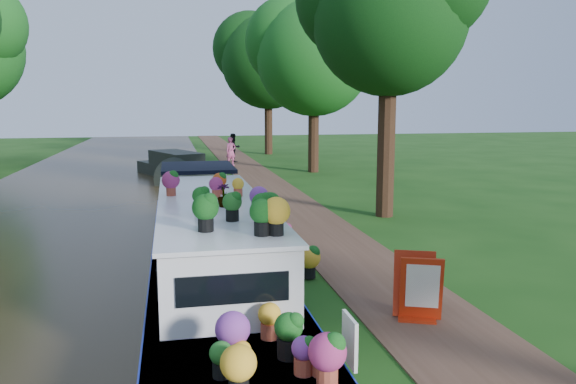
{
  "coord_description": "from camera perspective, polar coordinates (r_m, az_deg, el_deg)",
  "views": [
    {
      "loc": [
        -2.95,
        -13.88,
        3.63
      ],
      "look_at": [
        0.08,
        0.52,
        1.3
      ],
      "focal_mm": 35.0,
      "sensor_mm": 36.0,
      "label": 1
    }
  ],
  "objects": [
    {
      "name": "ground",
      "position": [
        14.64,
        0.13,
        -5.35
      ],
      "size": [
        100.0,
        100.0,
        0.0
      ],
      "primitive_type": "plane",
      "color": "#164010",
      "rests_on": "ground"
    },
    {
      "name": "canal_water",
      "position": [
        14.66,
        -23.61,
        -6.07
      ],
      "size": [
        10.0,
        100.0,
        0.02
      ],
      "primitive_type": "cube",
      "color": "black",
      "rests_on": "ground"
    },
    {
      "name": "towpath",
      "position": [
        14.93,
        4.66,
        -5.04
      ],
      "size": [
        2.2,
        100.0,
        0.03
      ],
      "primitive_type": "cube",
      "color": "#4C3223",
      "rests_on": "ground"
    },
    {
      "name": "plant_boat",
      "position": [
        10.48,
        -7.65,
        -6.45
      ],
      "size": [
        2.29,
        13.52,
        2.27
      ],
      "color": "white",
      "rests_on": "canal_water"
    },
    {
      "name": "tree_near_overhang",
      "position": [
        18.47,
        10.2,
        18.12
      ],
      "size": [
        5.52,
        5.28,
        8.99
      ],
      "color": "black",
      "rests_on": "ground"
    },
    {
      "name": "tree_near_mid",
      "position": [
        30.03,
        2.6,
        14.35
      ],
      "size": [
        6.9,
        6.6,
        9.4
      ],
      "color": "black",
      "rests_on": "ground"
    },
    {
      "name": "tree_near_far",
      "position": [
        40.71,
        -2.08,
        13.81
      ],
      "size": [
        7.59,
        7.26,
        10.3
      ],
      "color": "black",
      "rests_on": "ground"
    },
    {
      "name": "second_boat",
      "position": [
        28.08,
        -11.3,
        2.47
      ],
      "size": [
        4.03,
        7.08,
        1.28
      ],
      "rotation": [
        0.0,
        0.0,
        0.4
      ],
      "color": "black",
      "rests_on": "canal_water"
    },
    {
      "name": "sandwich_board",
      "position": [
        9.8,
        13.08,
        -9.65
      ],
      "size": [
        0.76,
        0.79,
        1.12
      ],
      "rotation": [
        0.0,
        0.0,
        -0.39
      ],
      "color": "#B3250C",
      "rests_on": "towpath"
    },
    {
      "name": "pedestrian_pink",
      "position": [
        32.92,
        -5.83,
        4.13
      ],
      "size": [
        0.7,
        0.58,
        1.67
      ],
      "primitive_type": "imported",
      "rotation": [
        0.0,
        0.0,
        0.33
      ],
      "color": "#DE5B7F",
      "rests_on": "towpath"
    },
    {
      "name": "pedestrian_dark",
      "position": [
        34.67,
        -5.53,
        4.47
      ],
      "size": [
        1.08,
        1.0,
        1.78
      ],
      "primitive_type": "imported",
      "rotation": [
        0.0,
        0.0,
        0.48
      ],
      "color": "black",
      "rests_on": "towpath"
    },
    {
      "name": "verge_plant",
      "position": [
        18.3,
        -4.28,
        -1.8
      ],
      "size": [
        0.47,
        0.45,
        0.42
      ],
      "primitive_type": "imported",
      "rotation": [
        0.0,
        0.0,
        -0.42
      ],
      "color": "#327021",
      "rests_on": "ground"
    }
  ]
}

